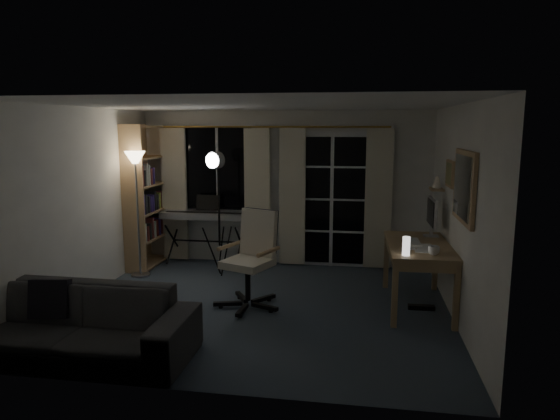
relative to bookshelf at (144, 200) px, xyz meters
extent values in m
cube|color=#323B49|center=(2.13, -1.55, -1.05)|extent=(4.50, 4.00, 0.02)
cube|color=white|center=(1.08, 0.43, 0.46)|extent=(1.20, 0.06, 1.40)
cube|color=black|center=(1.08, 0.40, 0.46)|extent=(1.10, 0.02, 1.30)
cube|color=white|center=(1.08, 0.39, 0.46)|extent=(0.04, 0.03, 1.30)
cube|color=white|center=(2.88, 0.43, -0.01)|extent=(1.32, 0.06, 2.11)
cube|color=black|center=(2.58, 0.40, -0.01)|extent=(0.55, 0.02, 1.95)
cube|color=black|center=(3.18, 0.40, -0.01)|extent=(0.55, 0.02, 1.95)
cube|color=white|center=(2.88, 0.39, -0.01)|extent=(0.05, 0.04, 2.05)
cube|color=white|center=(2.88, 0.39, -0.49)|extent=(1.15, 0.03, 0.03)
cube|color=white|center=(2.88, 0.39, 0.01)|extent=(1.15, 0.03, 0.03)
cube|color=white|center=(2.88, 0.39, 0.51)|extent=(1.15, 0.03, 0.03)
cylinder|color=gold|center=(1.98, 0.35, 1.11)|extent=(3.50, 0.03, 0.03)
cube|color=#F2EDC6|center=(0.38, 0.33, 0.04)|extent=(0.40, 0.07, 2.10)
cube|color=#F2EDC6|center=(1.73, 0.33, 0.04)|extent=(0.40, 0.07, 2.10)
cube|color=#F2EDC6|center=(2.28, 0.33, 0.04)|extent=(0.40, 0.07, 2.10)
cube|color=#F2EDC6|center=(3.58, 0.33, 0.04)|extent=(0.40, 0.07, 2.10)
cube|color=tan|center=(0.04, -0.47, 0.06)|extent=(0.35, 0.04, 2.19)
cube|color=tan|center=(0.03, 0.51, 0.06)|extent=(0.35, 0.04, 2.19)
cube|color=tan|center=(-0.12, 0.02, 0.06)|extent=(0.04, 0.99, 2.19)
cube|color=tan|center=(0.04, 0.02, -1.01)|extent=(0.36, 0.99, 0.03)
cube|color=tan|center=(0.04, 0.02, -0.60)|extent=(0.36, 0.99, 0.03)
cube|color=tan|center=(0.04, 0.02, -0.18)|extent=(0.36, 0.99, 0.03)
cube|color=tan|center=(0.04, 0.02, 0.23)|extent=(0.36, 0.99, 0.03)
cube|color=tan|center=(0.04, 0.02, 0.65)|extent=(0.36, 0.99, 0.03)
cube|color=tan|center=(0.04, 0.02, 1.12)|extent=(0.36, 0.99, 0.03)
cube|color=silver|center=(0.06, -0.39, -0.45)|extent=(0.25, 0.07, 0.28)
cube|color=brown|center=(0.06, -0.28, -0.48)|extent=(0.25, 0.05, 0.22)
cube|color=#2A2A2A|center=(0.06, -0.19, -0.46)|extent=(0.25, 0.04, 0.25)
cube|color=brown|center=(0.06, -0.10, -0.42)|extent=(0.25, 0.04, 0.33)
cube|color=silver|center=(0.06, -0.02, -0.46)|extent=(0.25, 0.06, 0.25)
cube|color=maroon|center=(0.06, 0.08, -0.45)|extent=(0.25, 0.04, 0.26)
cube|color=#4A339A|center=(0.06, 0.16, -0.45)|extent=(0.25, 0.05, 0.27)
cube|color=brown|center=(0.06, 0.26, -0.46)|extent=(0.25, 0.04, 0.25)
cube|color=maroon|center=(0.06, 0.34, -0.46)|extent=(0.25, 0.06, 0.26)
cube|color=#2A2A2A|center=(0.06, 0.44, -0.44)|extent=(0.25, 0.03, 0.29)
cube|color=#4A339A|center=(0.06, -0.39, -0.02)|extent=(0.25, 0.04, 0.30)
cube|color=#2A2A2A|center=(0.06, -0.31, -0.02)|extent=(0.25, 0.07, 0.29)
cube|color=#2A2A2A|center=(0.06, -0.20, -0.04)|extent=(0.25, 0.04, 0.25)
cube|color=#4A339A|center=(0.06, -0.11, -0.05)|extent=(0.25, 0.04, 0.24)
cube|color=#4A339A|center=(0.06, -0.04, -0.04)|extent=(0.25, 0.04, 0.26)
cube|color=#2A2A2A|center=(0.06, 0.05, -0.02)|extent=(0.25, 0.04, 0.30)
cube|color=#2A2A2A|center=(0.06, 0.13, -0.05)|extent=(0.25, 0.05, 0.24)
cube|color=#B4CA4B|center=(0.06, 0.22, -0.04)|extent=(0.25, 0.05, 0.25)
cube|color=brown|center=(0.06, 0.31, -0.04)|extent=(0.25, 0.03, 0.27)
cube|color=#2A2A2A|center=(0.06, 0.38, -0.04)|extent=(0.25, 0.03, 0.25)
cube|color=maroon|center=(0.06, -0.39, 0.40)|extent=(0.25, 0.04, 0.31)
cube|color=#2A2A2A|center=(0.06, -0.30, 0.36)|extent=(0.25, 0.03, 0.24)
cube|color=silver|center=(0.06, -0.23, 0.41)|extent=(0.25, 0.04, 0.33)
cube|color=silver|center=(0.06, -0.15, 0.39)|extent=(0.25, 0.04, 0.30)
cube|color=brown|center=(0.06, -0.07, 0.37)|extent=(0.25, 0.04, 0.24)
cube|color=#4A339A|center=(0.06, 0.01, 0.37)|extent=(0.25, 0.05, 0.25)
cylinder|color=#B2B2B7|center=(0.16, -0.58, -1.02)|extent=(0.31, 0.31, 0.03)
cylinder|color=#B2B2B7|center=(0.16, -0.58, -0.18)|extent=(0.03, 0.03, 1.68)
cone|color=#FFE5B2|center=(0.16, -0.58, 0.69)|extent=(0.33, 0.33, 0.17)
cylinder|color=black|center=(0.41, 0.14, -0.66)|extent=(0.03, 0.68, 0.62)
cylinder|color=black|center=(0.41, 0.14, -0.66)|extent=(0.03, 0.68, 0.62)
cylinder|color=black|center=(1.50, 0.15, -0.66)|extent=(0.03, 0.68, 0.62)
cylinder|color=black|center=(1.50, 0.15, -0.66)|extent=(0.03, 0.68, 0.62)
cylinder|color=black|center=(0.95, 0.15, -0.66)|extent=(1.09, 0.03, 0.03)
cube|color=silver|center=(0.95, 0.15, -0.24)|extent=(1.41, 0.36, 0.10)
cube|color=white|center=(0.95, 0.06, -0.21)|extent=(1.31, 0.15, 0.02)
cube|color=black|center=(0.95, 0.10, -0.20)|extent=(1.26, 0.09, 0.01)
cube|color=black|center=(0.95, 0.25, -0.06)|extent=(0.38, 0.08, 0.24)
cylinder|color=black|center=(1.38, -0.29, -0.71)|extent=(0.13, 0.27, 0.73)
cylinder|color=black|center=(1.26, -0.12, -0.71)|extent=(0.18, 0.24, 0.74)
cylinder|color=black|center=(1.17, -0.31, -0.71)|extent=(0.29, 0.06, 0.74)
cylinder|color=black|center=(1.27, -0.24, 0.01)|extent=(0.04, 0.04, 1.27)
cylinder|color=silver|center=(1.25, -0.29, 0.64)|extent=(0.28, 0.22, 0.24)
cylinder|color=white|center=(1.22, -0.36, 0.64)|extent=(0.20, 0.10, 0.21)
cube|color=black|center=(2.22, -1.67, -0.99)|extent=(0.35, 0.18, 0.04)
cylinder|color=black|center=(2.30, -1.70, -1.01)|extent=(0.07, 0.07, 0.05)
cube|color=black|center=(2.15, -1.40, -0.99)|extent=(0.27, 0.30, 0.04)
cylinder|color=black|center=(2.21, -1.33, -1.01)|extent=(0.07, 0.07, 0.05)
cube|color=black|center=(1.87, -1.37, -0.99)|extent=(0.23, 0.33, 0.04)
cylinder|color=black|center=(1.82, -1.30, -1.01)|extent=(0.07, 0.07, 0.05)
cube|color=black|center=(1.76, -1.64, -0.99)|extent=(0.35, 0.14, 0.04)
cylinder|color=black|center=(1.68, -1.66, -1.01)|extent=(0.07, 0.07, 0.05)
cube|color=black|center=(1.98, -1.82, -0.99)|extent=(0.08, 0.35, 0.04)
cylinder|color=black|center=(1.97, -1.91, -1.01)|extent=(0.07, 0.07, 0.05)
cylinder|color=black|center=(2.00, -1.58, -0.73)|extent=(0.09, 0.09, 0.44)
cube|color=beige|center=(2.00, -1.58, -0.49)|extent=(0.66, 0.66, 0.09)
cube|color=beige|center=(2.09, -1.36, -0.16)|extent=(0.50, 0.31, 0.57)
cube|color=black|center=(2.11, -1.32, -0.14)|extent=(0.47, 0.28, 0.53)
cylinder|color=tan|center=(1.74, -1.45, -0.32)|extent=(0.21, 0.42, 0.05)
cylinder|color=tan|center=(2.27, -1.67, -0.32)|extent=(0.21, 0.42, 0.05)
cube|color=#9D7650|center=(4.01, -1.23, -0.28)|extent=(0.75, 1.46, 0.04)
cube|color=#9D7650|center=(4.01, -1.23, -0.35)|extent=(0.71, 1.42, 0.10)
cube|color=#9D7650|center=(3.70, -1.92, -0.67)|extent=(0.06, 0.06, 0.74)
cube|color=#9D7650|center=(4.34, -1.91, -0.67)|extent=(0.06, 0.06, 0.74)
cube|color=#9D7650|center=(3.68, -0.55, -0.67)|extent=(0.06, 0.06, 0.74)
cube|color=#9D7650|center=(4.32, -0.54, -0.67)|extent=(0.06, 0.06, 0.74)
cube|color=silver|center=(4.21, -0.78, -0.25)|extent=(0.19, 0.13, 0.02)
cube|color=silver|center=(4.21, -0.78, -0.12)|extent=(0.04, 0.03, 0.23)
cube|color=silver|center=(4.21, -0.78, 0.05)|extent=(0.05, 0.56, 0.35)
cube|color=black|center=(4.19, -0.78, 0.05)|extent=(0.02, 0.52, 0.31)
cube|color=white|center=(3.95, -1.18, -0.25)|extent=(0.15, 0.44, 0.02)
cube|color=white|center=(3.91, -1.49, -0.25)|extent=(0.06, 0.10, 0.02)
cube|color=white|center=(4.06, -1.38, -0.26)|extent=(0.27, 0.34, 0.01)
cube|color=white|center=(4.03, -1.59, -0.26)|extent=(0.23, 0.17, 0.00)
cube|color=black|center=(3.83, -1.70, -0.20)|extent=(0.05, 0.04, 0.12)
cylinder|color=white|center=(3.81, -1.80, -0.16)|extent=(0.08, 0.08, 0.21)
cube|color=black|center=(4.06, -1.33, -1.01)|extent=(0.31, 0.09, 0.05)
imported|color=silver|center=(4.11, -1.73, -0.20)|extent=(0.13, 0.10, 0.13)
cube|color=tan|center=(4.35, -1.90, 0.51)|extent=(0.04, 0.94, 0.74)
cube|color=white|center=(4.33, -1.90, 0.51)|extent=(0.01, 0.84, 0.64)
cube|color=tan|center=(4.36, -1.00, 0.56)|extent=(0.03, 0.42, 0.32)
cube|color=#42855C|center=(4.34, -1.00, 0.56)|extent=(0.00, 0.36, 0.26)
cube|color=tan|center=(4.29, -0.50, 0.31)|extent=(0.16, 0.30, 0.02)
cone|color=beige|center=(4.29, -0.50, 0.40)|extent=(0.12, 0.12, 0.15)
imported|color=#2B2B2E|center=(0.68, -3.10, -0.60)|extent=(2.23, 0.67, 0.87)
cube|color=black|center=(0.36, -2.99, -0.53)|extent=(0.40, 0.26, 0.39)
camera|label=1|loc=(3.29, -7.20, 1.12)|focal=32.00mm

